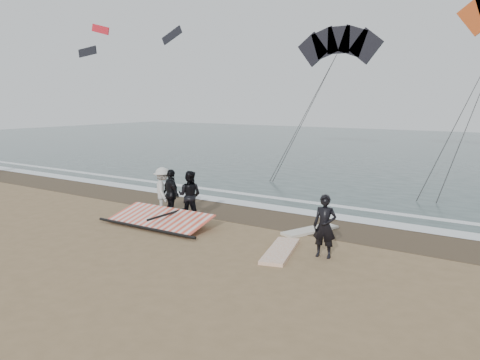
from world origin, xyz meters
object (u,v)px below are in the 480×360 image
(board_white, at_px, (280,251))
(board_cream, at_px, (310,230))
(sail_rig, at_px, (162,219))
(man_main, at_px, (325,226))

(board_white, distance_m, board_cream, 2.46)
(board_cream, distance_m, sail_rig, 5.17)
(board_white, distance_m, sail_rig, 4.96)
(man_main, xyz_separation_m, board_cream, (-1.42, 2.13, -0.84))
(board_cream, bearing_deg, board_white, -63.66)
(board_white, height_order, board_cream, board_white)
(man_main, bearing_deg, board_white, -173.05)
(board_white, relative_size, board_cream, 1.13)
(sail_rig, bearing_deg, man_main, -0.31)
(man_main, relative_size, board_white, 0.74)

